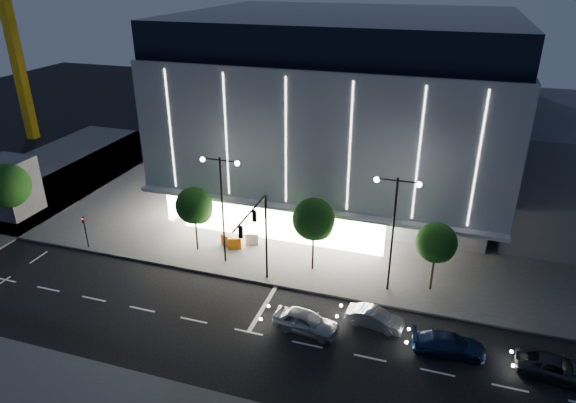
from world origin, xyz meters
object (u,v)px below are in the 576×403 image
(tree_right, at_px, (436,245))
(traffic_mast, at_px, (259,229))
(tree_mid, at_px, (314,221))
(barrier_b, at_px, (252,239))
(car_second, at_px, (375,318))
(barrier_c, at_px, (226,241))
(car_lead, at_px, (306,321))
(tree_left, at_px, (195,207))
(car_fourth, at_px, (556,368))
(street_lamp_west, at_px, (222,195))
(barrier_a, at_px, (235,244))
(street_lamp_east, at_px, (394,219))
(ped_signal_far, at_px, (85,229))
(car_third, at_px, (449,344))

(tree_right, bearing_deg, traffic_mast, -162.98)
(tree_mid, xyz_separation_m, barrier_b, (-5.95, 2.12, -3.68))
(car_second, relative_size, barrier_c, 3.47)
(tree_right, bearing_deg, car_lead, -136.04)
(traffic_mast, distance_m, tree_right, 12.63)
(tree_left, distance_m, car_fourth, 27.53)
(car_second, bearing_deg, car_fourth, -90.30)
(tree_right, bearing_deg, barrier_b, 171.94)
(barrier_b, bearing_deg, street_lamp_west, -125.30)
(street_lamp_west, xyz_separation_m, tree_mid, (7.03, 1.02, -1.62))
(tree_mid, xyz_separation_m, barrier_a, (-7.08, 0.99, -3.68))
(street_lamp_east, bearing_deg, street_lamp_west, 180.00)
(street_lamp_west, bearing_deg, tree_mid, 8.26)
(tree_left, bearing_deg, ped_signal_far, -164.39)
(barrier_a, relative_size, barrier_c, 1.00)
(street_lamp_west, xyz_separation_m, tree_right, (16.03, 1.02, -2.07))
(tree_mid, relative_size, tree_right, 1.12)
(barrier_a, xyz_separation_m, barrier_c, (-0.87, 0.27, 0.00))
(car_fourth, xyz_separation_m, barrier_b, (-22.42, 8.84, 0.03))
(street_lamp_east, bearing_deg, car_lead, -125.77)
(street_lamp_west, relative_size, barrier_b, 8.18)
(ped_signal_far, height_order, car_lead, ped_signal_far)
(barrier_b, bearing_deg, car_lead, -67.84)
(car_second, relative_size, car_third, 0.85)
(car_second, bearing_deg, tree_mid, 53.54)
(ped_signal_far, bearing_deg, barrier_b, 19.53)
(tree_mid, height_order, car_lead, tree_mid)
(car_third, bearing_deg, car_second, 68.33)
(tree_right, bearing_deg, car_second, -121.52)
(street_lamp_west, xyz_separation_m, barrier_c, (-0.93, 2.28, -5.31))
(barrier_a, xyz_separation_m, barrier_b, (1.13, 1.13, 0.00))
(car_second, xyz_separation_m, barrier_c, (-13.65, 6.63, 0.02))
(car_second, distance_m, barrier_a, 14.28)
(tree_mid, distance_m, barrier_c, 8.85)
(ped_signal_far, distance_m, barrier_b, 13.93)
(tree_mid, xyz_separation_m, car_lead, (1.49, -7.24, -3.59))
(barrier_c, bearing_deg, car_fourth, 3.51)
(tree_mid, height_order, barrier_b, tree_mid)
(traffic_mast, xyz_separation_m, street_lamp_east, (9.00, 2.66, 0.93))
(barrier_c, bearing_deg, car_third, -1.42)
(tree_mid, bearing_deg, tree_left, -180.00)
(tree_right, height_order, car_second, tree_right)
(car_lead, bearing_deg, tree_right, -40.06)
(street_lamp_east, distance_m, barrier_c, 15.08)
(car_third, distance_m, barrier_a, 19.11)
(tree_right, bearing_deg, barrier_c, 175.77)
(street_lamp_east, bearing_deg, tree_right, 18.63)
(tree_right, relative_size, car_fourth, 1.24)
(tree_mid, distance_m, car_fourth, 18.18)
(street_lamp_east, bearing_deg, barrier_c, 170.72)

